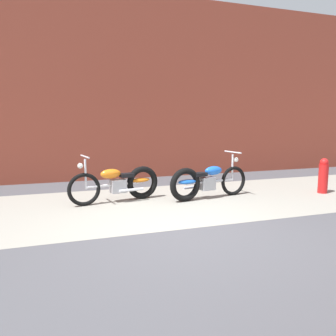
% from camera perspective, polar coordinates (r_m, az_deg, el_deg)
% --- Properties ---
extents(ground_plane, '(80.00, 80.00, 0.00)m').
position_cam_1_polar(ground_plane, '(5.40, 2.45, -10.50)').
color(ground_plane, '#47474C').
extents(sidewalk_slab, '(36.00, 3.50, 0.01)m').
position_cam_1_polar(sidewalk_slab, '(6.99, -2.72, -6.13)').
color(sidewalk_slab, gray).
rests_on(sidewalk_slab, ground).
extents(brick_building_wall, '(36.00, 0.50, 5.35)m').
position_cam_1_polar(brick_building_wall, '(10.19, -8.28, 13.40)').
color(brick_building_wall, brown).
rests_on(brick_building_wall, ground).
extents(motorcycle_orange, '(1.99, 0.65, 1.03)m').
position_cam_1_polar(motorcycle_orange, '(7.19, -7.96, -2.58)').
color(motorcycle_orange, black).
rests_on(motorcycle_orange, ground).
extents(motorcycle_blue, '(2.00, 0.62, 1.03)m').
position_cam_1_polar(motorcycle_blue, '(7.38, 6.26, -2.27)').
color(motorcycle_blue, black).
rests_on(motorcycle_blue, ground).
extents(fire_hydrant, '(0.22, 0.22, 0.84)m').
position_cam_1_polar(fire_hydrant, '(8.75, 25.07, -1.18)').
color(fire_hydrant, red).
rests_on(fire_hydrant, ground).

